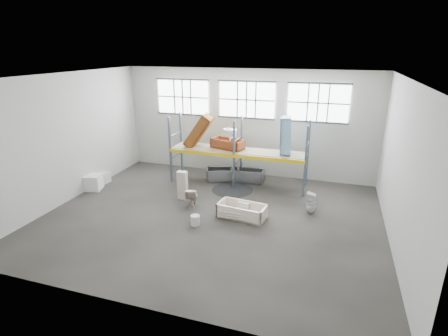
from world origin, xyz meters
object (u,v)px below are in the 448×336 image
at_px(carton_near, 92,182).
at_px(bucket, 195,220).
at_px(rust_tub_flat, 228,144).
at_px(blue_tub_upright, 286,136).
at_px(cistern_tall, 183,185).
at_px(steel_tub_right, 247,175).
at_px(bathtub_beige, 242,211).
at_px(toilet_beige, 192,197).
at_px(toilet_white, 312,203).
at_px(steel_tub_left, 223,174).

bearing_deg(carton_near, bucket, -16.88).
distance_m(rust_tub_flat, blue_tub_upright, 2.63).
height_order(cistern_tall, steel_tub_right, cistern_tall).
bearing_deg(rust_tub_flat, blue_tub_upright, -1.90).
bearing_deg(cistern_tall, blue_tub_upright, 32.66).
bearing_deg(carton_near, blue_tub_upright, 18.22).
relative_size(bathtub_beige, toilet_beige, 2.32).
height_order(rust_tub_flat, bucket, rust_tub_flat).
xyz_separation_m(toilet_white, steel_tub_right, (-3.10, 2.56, -0.14)).
height_order(toilet_beige, bucket, toilet_beige).
xyz_separation_m(steel_tub_left, blue_tub_upright, (2.85, -0.25, 2.12)).
xyz_separation_m(toilet_beige, steel_tub_right, (1.38, 3.30, -0.10)).
bearing_deg(rust_tub_flat, cistern_tall, -116.23).
bearing_deg(toilet_beige, steel_tub_right, -125.23).
height_order(toilet_white, rust_tub_flat, rust_tub_flat).
bearing_deg(steel_tub_right, blue_tub_upright, -15.46).
height_order(bathtub_beige, carton_near, carton_near).
bearing_deg(toilet_beige, toilet_white, 176.86).
xyz_separation_m(toilet_white, blue_tub_upright, (-1.38, 2.08, 1.98)).
relative_size(toilet_white, steel_tub_right, 0.55).
relative_size(rust_tub_flat, bucket, 4.02).
bearing_deg(rust_tub_flat, toilet_white, -28.86).
height_order(cistern_tall, toilet_white, cistern_tall).
distance_m(cistern_tall, carton_near, 4.19).
distance_m(bathtub_beige, steel_tub_right, 3.75).
bearing_deg(toilet_beige, rust_tub_flat, -113.21).
bearing_deg(bathtub_beige, blue_tub_upright, 79.95).
bearing_deg(cistern_tall, steel_tub_left, 71.86).
distance_m(bathtub_beige, toilet_white, 2.63).
bearing_deg(bathtub_beige, bucket, -135.21).
relative_size(blue_tub_upright, carton_near, 2.00).
bearing_deg(carton_near, cistern_tall, 4.03).
bearing_deg(toilet_beige, carton_near, -15.18).
distance_m(steel_tub_right, rust_tub_flat, 1.80).
bearing_deg(steel_tub_left, blue_tub_upright, -5.04).
distance_m(blue_tub_upright, carton_near, 8.58).
distance_m(toilet_white, steel_tub_right, 4.03).
height_order(bathtub_beige, rust_tub_flat, rust_tub_flat).
distance_m(toilet_beige, steel_tub_right, 3.58).
distance_m(cistern_tall, steel_tub_left, 2.73).
distance_m(toilet_white, rust_tub_flat, 4.71).
distance_m(toilet_beige, toilet_white, 4.55).
bearing_deg(steel_tub_right, carton_near, -153.51).
xyz_separation_m(steel_tub_left, bucket, (0.46, -4.53, -0.09)).
bearing_deg(toilet_white, bucket, -54.69).
bearing_deg(blue_tub_upright, toilet_beige, -137.74).
height_order(rust_tub_flat, carton_near, rust_tub_flat).
distance_m(toilet_beige, rust_tub_flat, 3.30).
xyz_separation_m(toilet_beige, bucket, (0.71, -1.45, -0.19)).
height_order(toilet_white, steel_tub_left, toilet_white).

